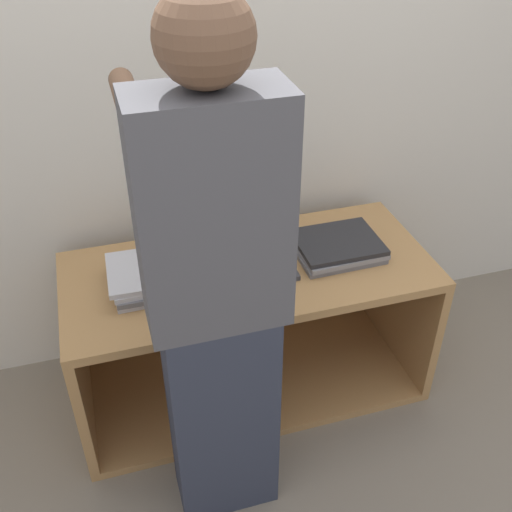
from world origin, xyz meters
The scene contains 7 objects.
ground_plane centered at (0.00, 0.00, 0.00)m, with size 12.00×12.00×0.00m, color #756B5B.
wall_back centered at (0.00, 0.73, 1.20)m, with size 8.00×0.05×2.40m.
cart centered at (0.00, 0.38, 0.32)m, with size 1.42×0.63×0.63m.
laptop_open centered at (0.00, 0.38, 0.68)m, with size 0.32×0.39×0.26m.
laptop_stack_left centered at (-0.35, 0.32, 0.67)m, with size 0.35×0.28×0.08m.
laptop_stack_right centered at (0.36, 0.31, 0.66)m, with size 0.34×0.27×0.06m.
person centered at (-0.23, -0.16, 0.89)m, with size 0.40×0.54×1.75m.
Camera 1 is at (-0.50, -1.46, 2.00)m, focal length 42.00 mm.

